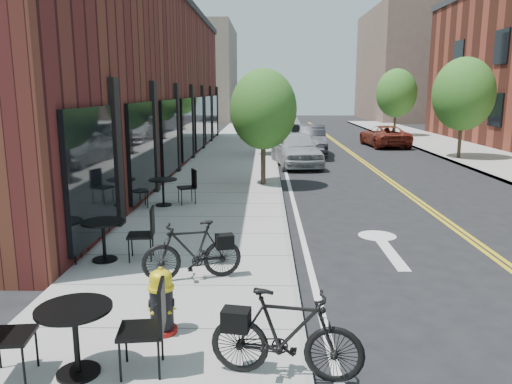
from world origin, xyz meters
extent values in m
plane|color=black|center=(0.00, 0.00, 0.00)|extent=(120.00, 120.00, 0.00)
cube|color=#9E9B93|center=(-2.00, 10.00, 0.06)|extent=(4.00, 70.00, 0.12)
cube|color=#461616|center=(-6.50, 14.00, 3.50)|extent=(5.00, 28.00, 7.00)
cube|color=#726656|center=(-8.00, 48.00, 5.00)|extent=(8.00, 14.00, 10.00)
cube|color=brown|center=(16.00, 50.00, 6.00)|extent=(10.00, 16.00, 12.00)
cylinder|color=#382B1E|center=(-0.60, 9.00, 0.93)|extent=(0.16, 0.16, 1.61)
ellipsoid|color=#2F631F|center=(-0.60, 9.00, 2.61)|extent=(2.20, 2.20, 2.64)
cylinder|color=#382B1E|center=(-0.60, 17.00, 0.96)|extent=(0.16, 0.16, 1.68)
ellipsoid|color=#2F631F|center=(-0.60, 17.00, 2.72)|extent=(2.30, 2.30, 2.76)
cylinder|color=#382B1E|center=(-0.60, 25.00, 0.91)|extent=(0.16, 0.16, 1.57)
ellipsoid|color=#2F631F|center=(-0.60, 25.00, 2.54)|extent=(2.10, 2.10, 2.52)
cylinder|color=#382B1E|center=(-0.60, 33.00, 0.98)|extent=(0.16, 0.16, 1.71)
ellipsoid|color=#2F631F|center=(-0.60, 33.00, 2.79)|extent=(2.40, 2.40, 2.88)
cylinder|color=#382B1E|center=(8.60, 16.00, 1.03)|extent=(0.16, 0.16, 1.82)
ellipsoid|color=#2F631F|center=(8.60, 16.00, 3.06)|extent=(2.80, 2.80, 3.36)
cylinder|color=#382B1E|center=(8.60, 28.00, 1.03)|extent=(0.16, 0.16, 1.82)
ellipsoid|color=#2F631F|center=(8.60, 28.00, 3.06)|extent=(2.80, 2.80, 3.36)
cylinder|color=maroon|center=(-1.86, -1.60, 0.15)|extent=(0.43, 0.43, 0.06)
cylinder|color=black|center=(-1.86, -1.60, 0.44)|extent=(0.33, 0.33, 0.58)
cylinder|color=gold|center=(-1.86, -1.60, 0.74)|extent=(0.37, 0.37, 0.04)
cylinder|color=gold|center=(-1.86, -1.60, 0.81)|extent=(0.32, 0.32, 0.14)
ellipsoid|color=gold|center=(-1.86, -1.60, 0.89)|extent=(0.31, 0.31, 0.17)
cylinder|color=gold|center=(-1.86, -1.60, 0.98)|extent=(0.05, 0.05, 0.06)
imported|color=black|center=(-1.74, 0.27, 0.62)|extent=(1.72, 0.87, 0.99)
imported|color=black|center=(-0.30, -2.62, 0.63)|extent=(1.74, 0.77, 1.01)
cylinder|color=black|center=(-2.60, -2.59, 0.14)|extent=(0.53, 0.53, 0.03)
cylinder|color=black|center=(-2.60, -2.59, 0.51)|extent=(0.07, 0.07, 0.76)
cylinder|color=black|center=(-2.60, -2.59, 0.89)|extent=(0.91, 0.91, 0.03)
cylinder|color=black|center=(-3.50, 1.18, 0.14)|extent=(0.50, 0.50, 0.03)
cylinder|color=black|center=(-3.50, 1.18, 0.49)|extent=(0.07, 0.07, 0.72)
cylinder|color=black|center=(-3.50, 1.18, 0.86)|extent=(0.87, 0.87, 0.03)
cylinder|color=black|center=(-3.32, 5.71, 0.14)|extent=(0.58, 0.58, 0.03)
cylinder|color=black|center=(-3.32, 5.71, 0.48)|extent=(0.08, 0.08, 0.70)
cylinder|color=black|center=(-3.32, 5.71, 0.84)|extent=(1.00, 1.00, 0.03)
imported|color=#A4A8AC|center=(0.80, 13.96, 0.75)|extent=(2.34, 4.62, 1.51)
imported|color=black|center=(1.60, 17.45, 0.77)|extent=(1.76, 4.73, 1.54)
imported|color=#B4B4B9|center=(0.88, 24.28, 0.77)|extent=(2.52, 5.46, 1.54)
imported|color=maroon|center=(6.44, 21.82, 0.62)|extent=(2.41, 4.60, 1.24)
camera|label=1|loc=(-0.53, -7.58, 3.20)|focal=35.00mm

